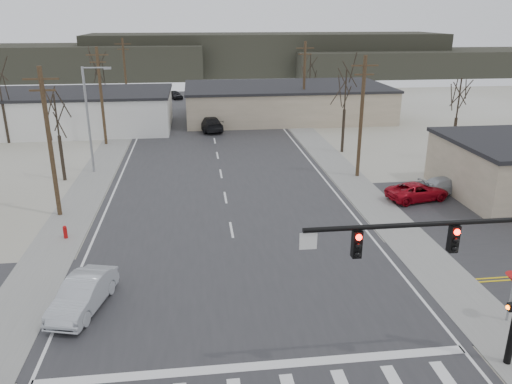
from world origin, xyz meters
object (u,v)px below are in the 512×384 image
car_parked_silver (446,185)px  sedan_crossing (83,294)px  traffic_signal_mast (479,260)px  car_far_a (210,123)px  car_parked_red (418,191)px  car_far_b (175,95)px  car_parked_dark_a (485,184)px  fire_hydrant (65,232)px

car_parked_silver → sedan_crossing: bearing=104.9°
traffic_signal_mast → car_parked_silver: size_ratio=2.09×
car_far_a → car_parked_red: size_ratio=1.22×
car_far_b → car_parked_red: 53.43m
car_far_a → car_far_b: size_ratio=1.49×
car_far_b → car_parked_silver: size_ratio=0.90×
car_far_a → car_parked_silver: 29.72m
car_far_a → car_far_b: bearing=-88.8°
traffic_signal_mast → sedan_crossing: bearing=158.7°
car_far_b → car_parked_silver: (21.97, -48.70, -0.05)m
car_far_a → car_parked_dark_a: car_far_a is taller
fire_hydrant → car_far_b: size_ratio=0.23×
car_far_b → car_parked_red: size_ratio=0.82×
traffic_signal_mast → car_parked_dark_a: traffic_signal_mast is taller
fire_hydrant → car_far_a: bearing=71.3°
car_parked_dark_a → sedan_crossing: bearing=96.4°
fire_hydrant → car_parked_red: bearing=8.9°
sedan_crossing → car_far_b: sedan_crossing is taller
sedan_crossing → car_parked_dark_a: size_ratio=1.00×
traffic_signal_mast → car_parked_dark_a: bearing=57.6°
car_far_a → sedan_crossing: bearing=69.2°
car_far_b → traffic_signal_mast: bearing=-102.0°
traffic_signal_mast → car_parked_red: bearing=71.1°
car_parked_red → car_parked_silver: (2.80, 1.18, -0.03)m
sedan_crossing → car_parked_silver: size_ratio=1.08×
sedan_crossing → car_parked_dark_a: bearing=39.3°
car_far_b → car_parked_dark_a: size_ratio=0.83×
car_parked_dark_a → fire_hydrant: bearing=79.9°
car_parked_red → car_parked_silver: car_parked_red is taller
car_parked_dark_a → car_far_a: bearing=20.4°
fire_hydrant → car_far_a: (9.90, 29.26, 0.43)m
car_far_a → car_parked_dark_a: bearing=118.8°
fire_hydrant → car_parked_silver: car_parked_silver is taller
traffic_signal_mast → fire_hydrant: traffic_signal_mast is taller
car_far_b → car_parked_red: car_far_b is taller
fire_hydrant → car_far_a: size_ratio=0.15×
traffic_signal_mast → car_far_b: bearing=100.8°
car_parked_red → car_parked_dark_a: 5.63m
fire_hydrant → traffic_signal_mast: bearing=-38.1°
traffic_signal_mast → car_far_a: size_ratio=1.56×
car_far_b → car_parked_red: (19.17, -49.87, -0.01)m
car_far_a → car_far_b: (-4.80, 24.44, -0.18)m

